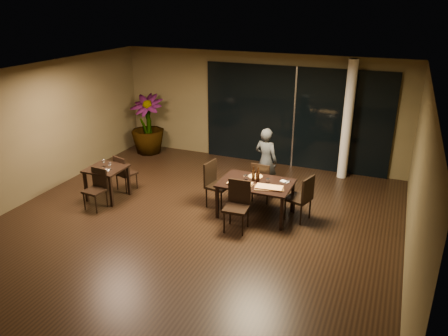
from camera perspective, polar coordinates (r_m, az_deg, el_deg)
ground at (r=9.10m, az=-3.58°, el=-7.11°), size 8.00×8.00×0.00m
wall_back at (r=12.10m, az=4.69°, el=7.80°), size 8.00×0.10×3.00m
wall_front at (r=5.52m, az=-22.93°, el=-11.53°), size 8.00×0.10×3.00m
wall_left at (r=10.83m, az=-23.51°, el=4.42°), size 0.10×8.00×3.00m
wall_right at (r=7.72m, az=24.35°, el=-2.20°), size 0.10×8.00×3.00m
ceiling at (r=8.10m, az=-4.08°, el=11.99°), size 8.00×8.00×0.04m
window_panel at (r=11.80m, az=9.18°, el=6.48°), size 5.00×0.06×2.70m
column at (r=11.24m, az=15.82°, el=5.98°), size 0.24×0.24×3.00m
main_table at (r=9.13m, az=4.19°, el=-2.30°), size 1.50×1.00×0.75m
side_table at (r=10.25m, az=-15.09°, el=-0.61°), size 0.80×0.80×0.75m
chair_main_far at (r=9.79m, az=4.94°, el=-1.57°), size 0.46×0.46×0.94m
chair_main_near at (r=8.64m, az=1.79°, el=-4.55°), size 0.49×0.49×1.00m
chair_main_left at (r=9.58m, az=-1.20°, el=-1.80°), size 0.54×0.54×1.01m
chair_main_right at (r=9.07m, az=10.18°, el=-3.63°), size 0.57×0.57×0.99m
chair_side_far at (r=10.62m, az=-12.99°, el=-0.43°), size 0.50×0.50×0.87m
chair_side_near at (r=9.90m, az=-16.27°, el=-2.32°), size 0.45×0.45×0.89m
diner at (r=10.22m, az=5.50°, el=0.97°), size 0.60×0.47×1.57m
potted_plant at (r=13.01m, az=-9.98°, el=5.62°), size 1.01×1.01×1.73m
pizza_board_left at (r=8.98m, az=2.11°, el=-2.10°), size 0.57×0.33×0.01m
pizza_board_right at (r=8.84m, az=5.92°, el=-2.62°), size 0.66×0.45×0.01m
oblong_pizza_left at (r=8.98m, az=2.11°, el=-2.01°), size 0.48×0.23×0.02m
oblong_pizza_right at (r=8.83m, az=5.92°, el=-2.52°), size 0.54×0.29×0.02m
round_pizza at (r=9.37m, az=4.12°, el=-1.12°), size 0.30×0.30×0.01m
bottle_a at (r=9.12m, az=3.87°, el=-0.76°), size 0.07×0.07×0.31m
bottle_b at (r=9.07m, az=4.34°, el=-1.09°), size 0.06×0.06×0.25m
bottle_c at (r=9.10m, az=4.47°, el=-0.84°), size 0.07×0.07×0.30m
tumbler_left at (r=9.21m, az=2.87°, el=-1.23°), size 0.08×0.08×0.10m
tumbler_right at (r=9.08m, az=5.74°, el=-1.65°), size 0.08×0.08×0.09m
napkin_near at (r=8.87m, az=7.12°, el=-2.57°), size 0.20×0.15×0.01m
napkin_far at (r=9.18m, az=7.92°, el=-1.76°), size 0.20×0.16×0.01m
wine_glass_a at (r=10.24m, az=-15.44°, el=0.62°), size 0.08×0.08×0.17m
wine_glass_b at (r=10.06m, az=-14.67°, el=0.28°), size 0.07×0.07×0.16m
side_napkin at (r=10.04m, az=-15.29°, el=-0.28°), size 0.21×0.17×0.01m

